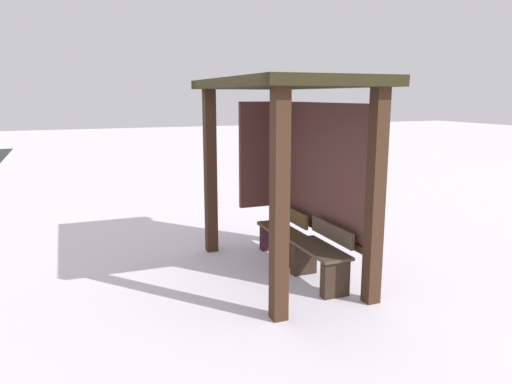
# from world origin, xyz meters

# --- Properties ---
(ground_plane) EXTENTS (60.00, 60.00, 0.00)m
(ground_plane) POSITION_xyz_m (0.00, 0.00, 0.00)
(ground_plane) COLOR silver
(bus_shelter) EXTENTS (2.81, 1.54, 2.49)m
(bus_shelter) POSITION_xyz_m (-0.08, 0.16, 1.82)
(bus_shelter) COLOR #392316
(bus_shelter) RESTS_ON ground
(bench_left_inside) EXTENTS (0.98, 0.36, 0.71)m
(bench_left_inside) POSITION_xyz_m (-0.54, 0.29, 0.32)
(bench_left_inside) COLOR brown
(bench_left_inside) RESTS_ON ground
(bench_center_inside) EXTENTS (0.98, 0.39, 0.75)m
(bench_center_inside) POSITION_xyz_m (0.54, 0.29, 0.33)
(bench_center_inside) COLOR #46382A
(bench_center_inside) RESTS_ON ground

